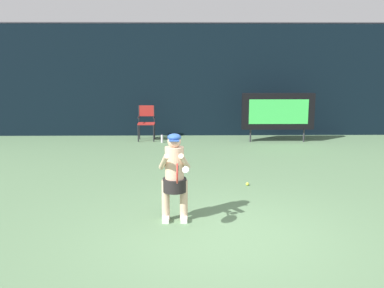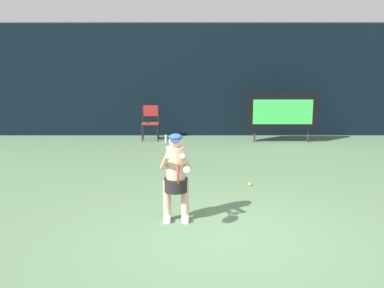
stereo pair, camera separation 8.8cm
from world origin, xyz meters
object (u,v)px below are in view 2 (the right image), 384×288
at_px(umpire_chair, 148,121).
at_px(tennis_player, 174,174).
at_px(scoreboard, 280,112).
at_px(water_bottle, 164,139).
at_px(tennis_ball_loose, 248,184).
at_px(tennis_racket, 176,173).

xyz_separation_m(umpire_chair, tennis_player, (1.04, -6.99, 0.18)).
xyz_separation_m(scoreboard, water_bottle, (-3.54, -0.06, -0.82)).
distance_m(tennis_player, tennis_ball_loose, 2.58).
bearing_deg(tennis_racket, umpire_chair, 85.88).
relative_size(umpire_chair, tennis_player, 0.74).
height_order(umpire_chair, tennis_ball_loose, umpire_chair).
xyz_separation_m(umpire_chair, tennis_ball_loose, (2.51, -5.01, -0.58)).
xyz_separation_m(umpire_chair, water_bottle, (0.50, -0.41, -0.50)).
height_order(scoreboard, water_bottle, scoreboard).
bearing_deg(tennis_racket, tennis_player, 83.18).
bearing_deg(tennis_player, scoreboard, 65.63).
bearing_deg(scoreboard, tennis_ball_loose, -108.21).
relative_size(umpire_chair, tennis_racket, 1.79).
distance_m(scoreboard, tennis_player, 7.29).
bearing_deg(tennis_player, tennis_racket, -84.48).
bearing_deg(tennis_ball_loose, scoreboard, 71.79).
bearing_deg(umpire_chair, scoreboard, -4.95).
height_order(umpire_chair, water_bottle, umpire_chair).
height_order(tennis_player, tennis_racket, tennis_player).
distance_m(umpire_chair, tennis_racket, 7.62).
bearing_deg(water_bottle, tennis_racket, -85.29).
distance_m(water_bottle, tennis_ball_loose, 5.02).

